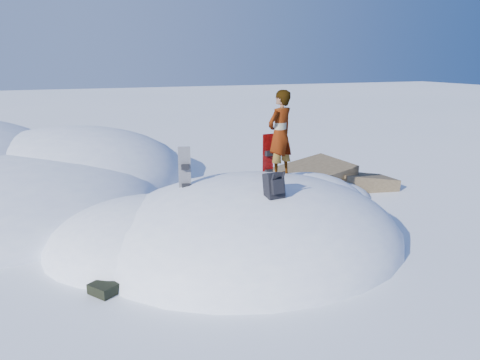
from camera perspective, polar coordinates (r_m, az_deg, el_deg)
name	(u,v)px	position (r m, az deg, el deg)	size (l,w,h in m)	color
ground	(252,243)	(10.63, 1.42, -7.68)	(120.00, 120.00, 0.00)	white
snow_mound	(241,240)	(10.77, 0.07, -7.37)	(8.00, 6.00, 3.00)	white
rock_outcrop	(323,191)	(14.80, 10.09, -1.38)	(4.68, 4.41, 1.68)	brown
snowboard_red	(268,165)	(11.24, 3.44, 1.88)	(0.29, 0.16, 1.52)	#AC0909
snowboard_dark	(185,179)	(10.14, -6.72, 0.16)	(0.28, 0.21, 1.42)	black
backpack	(274,186)	(9.19, 4.23, -0.70)	(0.39, 0.43, 0.59)	black
gear_pile	(113,283)	(8.89, -15.23, -12.06)	(0.89, 0.76, 0.24)	black
person	(280,134)	(10.82, 4.91, 5.61)	(0.73, 0.48, 2.01)	slate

